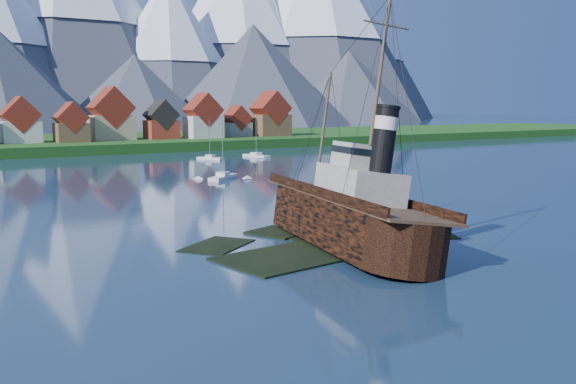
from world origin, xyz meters
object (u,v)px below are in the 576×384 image
tugboat_wreck (335,212)px  sailboat_f (210,159)px  sailboat_d (223,178)px  sailboat_e (256,156)px

tugboat_wreck → sailboat_f: bearing=83.2°
sailboat_d → tugboat_wreck: bearing=-54.5°
tugboat_wreck → sailboat_e: bearing=76.3°
sailboat_d → sailboat_e: size_ratio=1.08×
sailboat_d → sailboat_e: bearing=104.3°
sailboat_e → sailboat_d: bearing=-134.1°
sailboat_e → sailboat_f: (-14.28, -0.35, 0.02)m
tugboat_wreck → sailboat_d: tugboat_wreck is taller
sailboat_d → sailboat_f: bearing=118.7°
sailboat_d → sailboat_e: 52.71m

